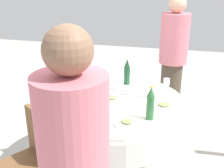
{
  "coord_description": "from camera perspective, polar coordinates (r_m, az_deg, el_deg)",
  "views": [
    {
      "loc": [
        0.57,
        -2.28,
        1.82
      ],
      "look_at": [
        0.0,
        0.0,
        0.9
      ],
      "focal_mm": 44.38,
      "sensor_mm": 36.0,
      "label": 1
    }
  ],
  "objects": [
    {
      "name": "wine_glass_mid",
      "position": [
        2.61,
        8.52,
        -0.77
      ],
      "size": [
        0.06,
        0.06,
        0.15
      ],
      "color": "white",
      "rests_on": "dining_table"
    },
    {
      "name": "wine_glass_inner",
      "position": [
        2.77,
        1.55,
        0.63
      ],
      "size": [
        0.07,
        0.07,
        0.14
      ],
      "color": "white",
      "rests_on": "dining_table"
    },
    {
      "name": "plate_rear",
      "position": [
        2.18,
        3.14,
        -8.0
      ],
      "size": [
        0.21,
        0.21,
        0.04
      ],
      "color": "white",
      "rests_on": "dining_table"
    },
    {
      "name": "knife_far",
      "position": [
        2.91,
        8.09,
        -0.53
      ],
      "size": [
        0.08,
        0.18,
        0.0
      ],
      "primitive_type": "cube",
      "rotation": [
        0.0,
        0.0,
        1.23
      ],
      "color": "silver",
      "rests_on": "dining_table"
    },
    {
      "name": "wine_glass_left",
      "position": [
        2.65,
        4.37,
        -0.02
      ],
      "size": [
        0.06,
        0.06,
        0.16
      ],
      "color": "white",
      "rests_on": "dining_table"
    },
    {
      "name": "fork_right",
      "position": [
        2.6,
        -11.41,
        -3.52
      ],
      "size": [
        0.12,
        0.16,
        0.0
      ],
      "primitive_type": "cube",
      "rotation": [
        0.0,
        0.0,
        0.95
      ],
      "color": "silver",
      "rests_on": "dining_table"
    },
    {
      "name": "spoon_inner",
      "position": [
        2.58,
        -6.31,
        -3.39
      ],
      "size": [
        0.12,
        0.15,
        0.0
      ],
      "primitive_type": "cube",
      "rotation": [
        0.0,
        0.0,
        2.2
      ],
      "color": "silver",
      "rests_on": "dining_table"
    },
    {
      "name": "bottle_green_east",
      "position": [
        2.22,
        7.92,
        -4.12
      ],
      "size": [
        0.07,
        0.07,
        0.28
      ],
      "color": "#2D6B38",
      "rests_on": "dining_table"
    },
    {
      "name": "plate_near",
      "position": [
        2.49,
        10.69,
        -4.4
      ],
      "size": [
        0.25,
        0.25,
        0.04
      ],
      "color": "white",
      "rests_on": "dining_table"
    },
    {
      "name": "folded_napkin",
      "position": [
        2.96,
        -0.29,
        0.3
      ],
      "size": [
        0.17,
        0.17,
        0.02
      ],
      "primitive_type": "cube",
      "rotation": [
        0.0,
        0.0,
        0.04
      ],
      "color": "white",
      "rests_on": "dining_table"
    },
    {
      "name": "wine_glass_west",
      "position": [
        2.73,
        11.16,
        0.22
      ],
      "size": [
        0.06,
        0.06,
        0.15
      ],
      "color": "white",
      "rests_on": "dining_table"
    },
    {
      "name": "plate_front",
      "position": [
        2.58,
        -0.02,
        -3.06
      ],
      "size": [
        0.21,
        0.21,
        0.04
      ],
      "color": "white",
      "rests_on": "dining_table"
    },
    {
      "name": "bottle_dark_green_inner",
      "position": [
        2.91,
        3.12,
        2.43
      ],
      "size": [
        0.06,
        0.06,
        0.29
      ],
      "color": "#194728",
      "rests_on": "dining_table"
    },
    {
      "name": "bottle_dark_green_right",
      "position": [
        2.26,
        -3.43,
        -2.91
      ],
      "size": [
        0.07,
        0.07,
        0.32
      ],
      "color": "#194728",
      "rests_on": "dining_table"
    },
    {
      "name": "bottle_dark_green_far",
      "position": [
        2.7,
        -11.43,
        0.25
      ],
      "size": [
        0.07,
        0.07,
        0.27
      ],
      "color": "#194728",
      "rests_on": "dining_table"
    },
    {
      "name": "dining_table",
      "position": [
        2.66,
        0.0,
        -6.12
      ],
      "size": [
        1.38,
        1.38,
        0.74
      ],
      "color": "white",
      "rests_on": "ground_plane"
    },
    {
      "name": "person_east",
      "position": [
        3.5,
        12.4,
        4.82
      ],
      "size": [
        0.34,
        0.34,
        1.62
      ],
      "rotation": [
        0.0,
        0.0,
        -0.44
      ],
      "color": "#4C3F33",
      "rests_on": "ground_plane"
    },
    {
      "name": "ground_plane",
      "position": [
        2.98,
        0.0,
        -16.25
      ],
      "size": [
        10.0,
        10.0,
        0.0
      ],
      "primitive_type": "plane",
      "color": "#B7B2A8"
    },
    {
      "name": "wine_glass_front",
      "position": [
        2.74,
        -3.94,
        0.57
      ],
      "size": [
        0.07,
        0.07,
        0.15
      ],
      "color": "white",
      "rests_on": "dining_table"
    },
    {
      "name": "plate_outer",
      "position": [
        2.35,
        -8.01,
        -5.91
      ],
      "size": [
        0.26,
        0.26,
        0.04
      ],
      "color": "white",
      "rests_on": "dining_table"
    },
    {
      "name": "chair_mid",
      "position": [
        2.29,
        -16.19,
        -14.32
      ],
      "size": [
        0.55,
        0.55,
        0.87
      ],
      "rotation": [
        0.0,
        0.0,
        2.57
      ],
      "color": "brown",
      "rests_on": "ground_plane"
    }
  ]
}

